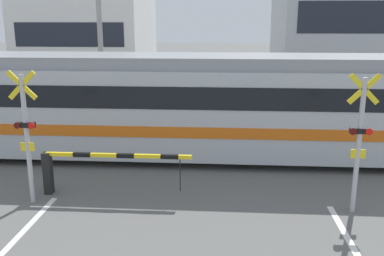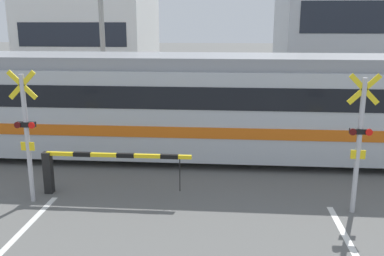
% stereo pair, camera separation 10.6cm
% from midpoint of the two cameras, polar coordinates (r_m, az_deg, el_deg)
% --- Properties ---
extents(rail_track_near, '(50.00, 0.10, 0.08)m').
position_cam_midpoint_polar(rail_track_near, '(13.07, 0.94, -4.54)').
color(rail_track_near, '#5B564C').
rests_on(rail_track_near, ground_plane).
extents(rail_track_far, '(50.00, 0.10, 0.08)m').
position_cam_midpoint_polar(rail_track_far, '(14.44, 1.32, -2.72)').
color(rail_track_far, '#5B564C').
rests_on(rail_track_far, ground_plane).
extents(commuter_train, '(20.23, 2.88, 3.21)m').
position_cam_midpoint_polar(commuter_train, '(13.79, -10.52, 3.42)').
color(commuter_train, '#B7BCC1').
rests_on(commuter_train, ground_plane).
extents(crossing_barrier_near, '(3.70, 0.20, 1.09)m').
position_cam_midpoint_polar(crossing_barrier_near, '(10.90, -13.87, -4.70)').
color(crossing_barrier_near, black).
rests_on(crossing_barrier_near, ground_plane).
extents(crossing_barrier_far, '(3.70, 0.20, 1.09)m').
position_cam_midpoint_polar(crossing_barrier_far, '(16.26, 11.00, 1.68)').
color(crossing_barrier_far, black).
rests_on(crossing_barrier_far, ground_plane).
extents(crossing_signal_left, '(0.68, 0.15, 3.16)m').
position_cam_midpoint_polar(crossing_signal_left, '(10.61, -20.93, -0.39)').
color(crossing_signal_left, '#B2B2B7').
rests_on(crossing_signal_left, ground_plane).
extents(crossing_signal_right, '(0.68, 0.15, 3.16)m').
position_cam_midpoint_polar(crossing_signal_right, '(10.01, 21.70, -1.29)').
color(crossing_signal_right, '#B2B2B7').
rests_on(crossing_signal_right, ground_plane).
extents(building_left_of_street, '(7.03, 7.40, 6.34)m').
position_cam_midpoint_polar(building_left_of_street, '(27.55, -12.91, 11.64)').
color(building_left_of_street, white).
rests_on(building_left_of_street, ground_plane).
extents(building_right_of_street, '(6.84, 7.40, 7.95)m').
position_cam_midpoint_polar(building_right_of_street, '(27.07, 19.19, 12.89)').
color(building_right_of_street, '#B2B7BC').
rests_on(building_right_of_street, ground_plane).
extents(utility_pole_streetside, '(0.22, 0.22, 7.66)m').
position_cam_midpoint_polar(utility_pole_streetside, '(19.05, -11.75, 12.69)').
color(utility_pole_streetside, gray).
rests_on(utility_pole_streetside, ground_plane).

